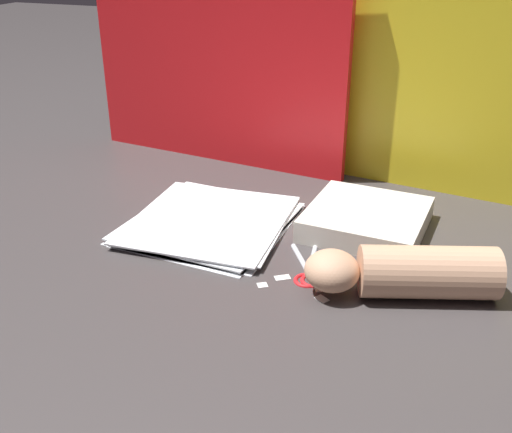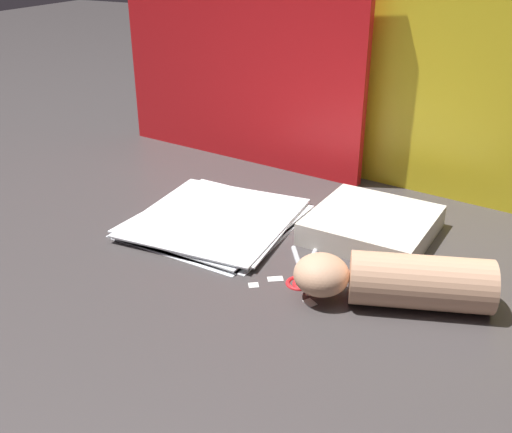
{
  "view_description": "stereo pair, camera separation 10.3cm",
  "coord_description": "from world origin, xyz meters",
  "px_view_note": "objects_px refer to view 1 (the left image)",
  "views": [
    {
      "loc": [
        0.36,
        -0.86,
        0.51
      ],
      "look_at": [
        0.04,
        0.01,
        0.06
      ],
      "focal_mm": 42.0,
      "sensor_mm": 36.0,
      "label": 1
    },
    {
      "loc": [
        0.45,
        -0.82,
        0.51
      ],
      "look_at": [
        0.04,
        0.01,
        0.06
      ],
      "focal_mm": 42.0,
      "sensor_mm": 36.0,
      "label": 2
    }
  ],
  "objects_px": {
    "paper_stack": "(210,222)",
    "hand_forearm": "(404,272)",
    "book_closed": "(366,219)",
    "scissors": "(309,270)"
  },
  "relations": [
    {
      "from": "paper_stack",
      "to": "book_closed",
      "type": "relative_size",
      "value": 1.41
    },
    {
      "from": "book_closed",
      "to": "scissors",
      "type": "height_order",
      "value": "book_closed"
    },
    {
      "from": "paper_stack",
      "to": "book_closed",
      "type": "distance_m",
      "value": 0.29
    },
    {
      "from": "book_closed",
      "to": "hand_forearm",
      "type": "xyz_separation_m",
      "value": [
        0.09,
        -0.2,
        0.02
      ]
    },
    {
      "from": "paper_stack",
      "to": "hand_forearm",
      "type": "height_order",
      "value": "hand_forearm"
    },
    {
      "from": "paper_stack",
      "to": "scissors",
      "type": "relative_size",
      "value": 2.19
    },
    {
      "from": "paper_stack",
      "to": "hand_forearm",
      "type": "relative_size",
      "value": 1.07
    },
    {
      "from": "scissors",
      "to": "book_closed",
      "type": "bearing_deg",
      "value": 72.85
    },
    {
      "from": "scissors",
      "to": "hand_forearm",
      "type": "bearing_deg",
      "value": -5.24
    },
    {
      "from": "paper_stack",
      "to": "book_closed",
      "type": "height_order",
      "value": "book_closed"
    }
  ]
}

